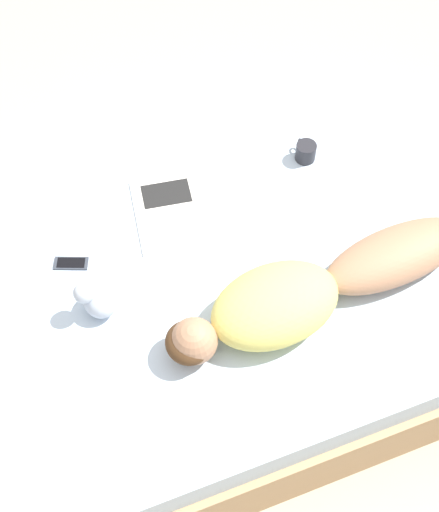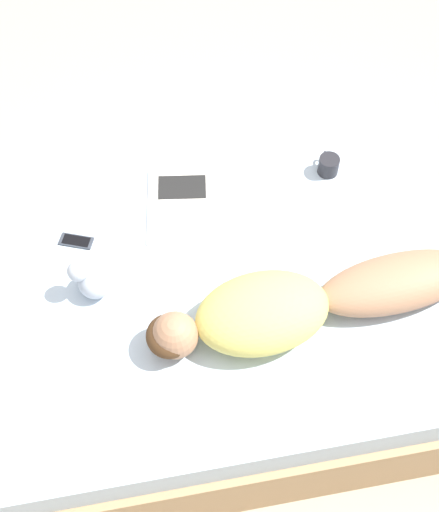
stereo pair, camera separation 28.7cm
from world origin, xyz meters
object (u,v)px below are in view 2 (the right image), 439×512
object	(u,v)px
person	(303,304)
coffee_mug	(328,165)
cell_phone	(76,241)
open_magazine	(182,205)

from	to	relation	value
person	coffee_mug	distance (m)	0.75
coffee_mug	cell_phone	size ratio (longest dim) A/B	0.82
coffee_mug	cell_phone	bearing A→B (deg)	99.07
open_magazine	cell_phone	xyz separation A→B (m)	(-0.11, 0.46, 0.00)
person	cell_phone	size ratio (longest dim) A/B	8.85
person	coffee_mug	bearing A→B (deg)	-27.94
person	open_magazine	distance (m)	0.73
person	coffee_mug	xyz separation A→B (m)	(0.69, -0.30, -0.05)
person	cell_phone	xyz separation A→B (m)	(0.51, 0.84, -0.09)
person	open_magazine	world-z (taller)	person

